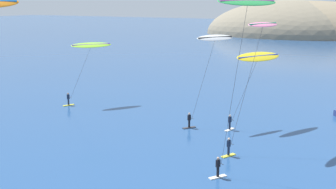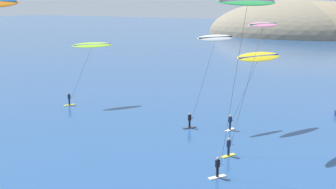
# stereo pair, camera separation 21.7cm
# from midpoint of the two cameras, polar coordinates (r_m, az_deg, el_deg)

# --- Properties ---
(headland_island) EXTENTS (84.72, 55.17, 28.10)m
(headland_island) POSITION_cam_midpoint_polar(r_m,az_deg,el_deg) (180.93, 18.07, 7.66)
(headland_island) COLOR #7A705B
(headland_island) RESTS_ON ground
(kitesurfer_green) EXTENTS (3.96, 6.24, 13.90)m
(kitesurfer_green) POSITION_cam_midpoint_polar(r_m,az_deg,el_deg) (32.81, 10.33, 10.84)
(kitesurfer_green) COLOR silver
(kitesurfer_green) RESTS_ON ground
(kitesurfer_pink) EXTENTS (3.06, 7.53, 11.71)m
(kitesurfer_pink) POSITION_cam_midpoint_polar(r_m,az_deg,el_deg) (39.43, 12.15, 7.58)
(kitesurfer_pink) COLOR yellow
(kitesurfer_pink) RESTS_ON ground
(kitesurfer_yellow) EXTENTS (4.31, 7.24, 8.14)m
(kitesurfer_yellow) POSITION_cam_midpoint_polar(r_m,az_deg,el_deg) (46.64, 11.80, 4.52)
(kitesurfer_yellow) COLOR silver
(kitesurfer_yellow) RESTS_ON ground
(kitesurfer_lime) EXTENTS (4.70, 6.18, 8.21)m
(kitesurfer_lime) POSITION_cam_midpoint_polar(r_m,az_deg,el_deg) (56.81, -10.67, 6.08)
(kitesurfer_lime) COLOR yellow
(kitesurfer_lime) RESTS_ON ground
(kitesurfer_white) EXTENTS (3.97, 5.75, 10.04)m
(kitesurfer_white) POSITION_cam_midpoint_polar(r_m,az_deg,el_deg) (45.93, 5.91, 6.41)
(kitesurfer_white) COLOR #2D2D33
(kitesurfer_white) RESTS_ON ground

